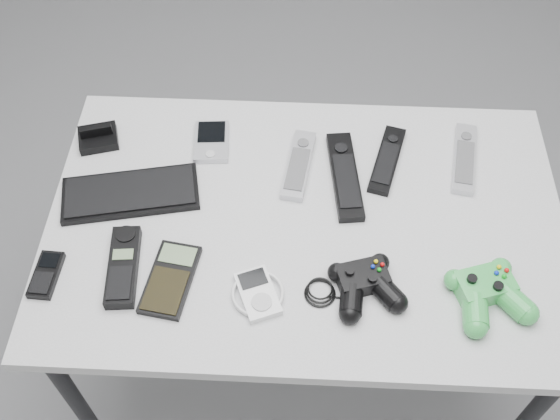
{
  "coord_description": "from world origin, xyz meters",
  "views": [
    {
      "loc": [
        -0.03,
        -0.9,
        1.85
      ],
      "look_at": [
        -0.07,
        -0.08,
        0.75
      ],
      "focal_mm": 42.0,
      "sensor_mm": 36.0,
      "label": 1
    }
  ],
  "objects_px": {
    "pda": "(211,141)",
    "calculator": "(170,279)",
    "mobile_phone": "(46,275)",
    "desk": "(305,237)",
    "mp3_player": "(258,293)",
    "controller_black": "(365,283)",
    "pda_keyboard": "(130,193)",
    "remote_silver_a": "(299,165)",
    "remote_silver_b": "(464,158)",
    "remote_black_b": "(387,159)",
    "remote_black_a": "(345,175)",
    "cordless_handset": "(123,266)",
    "controller_green": "(488,291)"
  },
  "relations": [
    {
      "from": "remote_black_b",
      "to": "mp3_player",
      "type": "height_order",
      "value": "same"
    },
    {
      "from": "remote_silver_a",
      "to": "pda_keyboard",
      "type": "bearing_deg",
      "value": -156.92
    },
    {
      "from": "cordless_handset",
      "to": "controller_green",
      "type": "distance_m",
      "value": 0.71
    },
    {
      "from": "remote_black_b",
      "to": "calculator",
      "type": "distance_m",
      "value": 0.55
    },
    {
      "from": "pda_keyboard",
      "to": "desk",
      "type": "bearing_deg",
      "value": -18.53
    },
    {
      "from": "mobile_phone",
      "to": "calculator",
      "type": "bearing_deg",
      "value": 3.27
    },
    {
      "from": "calculator",
      "to": "mp3_player",
      "type": "height_order",
      "value": "mp3_player"
    },
    {
      "from": "remote_black_a",
      "to": "desk",
      "type": "bearing_deg",
      "value": -132.3
    },
    {
      "from": "remote_black_b",
      "to": "controller_black",
      "type": "height_order",
      "value": "controller_black"
    },
    {
      "from": "pda",
      "to": "mobile_phone",
      "type": "distance_m",
      "value": 0.47
    },
    {
      "from": "pda",
      "to": "remote_black_b",
      "type": "bearing_deg",
      "value": -9.44
    },
    {
      "from": "remote_black_a",
      "to": "calculator",
      "type": "height_order",
      "value": "remote_black_a"
    },
    {
      "from": "desk",
      "to": "pda",
      "type": "xyz_separation_m",
      "value": [
        -0.22,
        0.21,
        0.07
      ]
    },
    {
      "from": "remote_black_a",
      "to": "calculator",
      "type": "bearing_deg",
      "value": -147.94
    },
    {
      "from": "remote_black_b",
      "to": "mp3_player",
      "type": "relative_size",
      "value": 1.8
    },
    {
      "from": "remote_silver_a",
      "to": "remote_black_a",
      "type": "relative_size",
      "value": 0.81
    },
    {
      "from": "desk",
      "to": "controller_black",
      "type": "xyz_separation_m",
      "value": [
        0.12,
        -0.16,
        0.09
      ]
    },
    {
      "from": "desk",
      "to": "calculator",
      "type": "xyz_separation_m",
      "value": [
        -0.26,
        -0.16,
        0.07
      ]
    },
    {
      "from": "pda_keyboard",
      "to": "controller_black",
      "type": "distance_m",
      "value": 0.54
    },
    {
      "from": "remote_silver_b",
      "to": "cordless_handset",
      "type": "xyz_separation_m",
      "value": [
        -0.71,
        -0.32,
        0.0
      ]
    },
    {
      "from": "controller_black",
      "to": "pda_keyboard",
      "type": "bearing_deg",
      "value": 140.3
    },
    {
      "from": "pda_keyboard",
      "to": "calculator",
      "type": "height_order",
      "value": "pda_keyboard"
    },
    {
      "from": "mp3_player",
      "to": "remote_silver_b",
      "type": "bearing_deg",
      "value": 17.78
    },
    {
      "from": "remote_silver_a",
      "to": "remote_silver_b",
      "type": "height_order",
      "value": "same"
    },
    {
      "from": "calculator",
      "to": "controller_black",
      "type": "xyz_separation_m",
      "value": [
        0.38,
        0.0,
        0.01
      ]
    },
    {
      "from": "remote_silver_b",
      "to": "mobile_phone",
      "type": "xyz_separation_m",
      "value": [
        -0.86,
        -0.34,
        -0.0
      ]
    },
    {
      "from": "remote_silver_a",
      "to": "calculator",
      "type": "xyz_separation_m",
      "value": [
        -0.24,
        -0.31,
        -0.0
      ]
    },
    {
      "from": "remote_silver_b",
      "to": "mobile_phone",
      "type": "distance_m",
      "value": 0.93
    },
    {
      "from": "calculator",
      "to": "remote_silver_a",
      "type": "bearing_deg",
      "value": 60.48
    },
    {
      "from": "remote_silver_b",
      "to": "calculator",
      "type": "height_order",
      "value": "remote_silver_b"
    },
    {
      "from": "pda_keyboard",
      "to": "pda",
      "type": "bearing_deg",
      "value": 33.6
    },
    {
      "from": "pda",
      "to": "calculator",
      "type": "height_order",
      "value": "pda"
    },
    {
      "from": "desk",
      "to": "pda",
      "type": "distance_m",
      "value": 0.31
    },
    {
      "from": "pda_keyboard",
      "to": "remote_silver_a",
      "type": "bearing_deg",
      "value": 3.53
    },
    {
      "from": "controller_black",
      "to": "remote_silver_a",
      "type": "bearing_deg",
      "value": 97.24
    },
    {
      "from": "cordless_handset",
      "to": "remote_black_b",
      "type": "bearing_deg",
      "value": 24.79
    },
    {
      "from": "pda_keyboard",
      "to": "pda",
      "type": "distance_m",
      "value": 0.22
    },
    {
      "from": "mobile_phone",
      "to": "controller_green",
      "type": "xyz_separation_m",
      "value": [
        0.86,
        -0.01,
        0.02
      ]
    },
    {
      "from": "remote_black_b",
      "to": "controller_black",
      "type": "distance_m",
      "value": 0.34
    },
    {
      "from": "cordless_handset",
      "to": "controller_black",
      "type": "bearing_deg",
      "value": -7.7
    },
    {
      "from": "controller_black",
      "to": "controller_green",
      "type": "height_order",
      "value": "controller_green"
    },
    {
      "from": "pda",
      "to": "cordless_handset",
      "type": "height_order",
      "value": "cordless_handset"
    },
    {
      "from": "desk",
      "to": "controller_black",
      "type": "height_order",
      "value": "controller_black"
    },
    {
      "from": "desk",
      "to": "mp3_player",
      "type": "xyz_separation_m",
      "value": [
        -0.09,
        -0.19,
        0.07
      ]
    },
    {
      "from": "mobile_phone",
      "to": "calculator",
      "type": "height_order",
      "value": "mobile_phone"
    },
    {
      "from": "remote_silver_b",
      "to": "cordless_handset",
      "type": "relative_size",
      "value": 1.13
    },
    {
      "from": "pda_keyboard",
      "to": "calculator",
      "type": "distance_m",
      "value": 0.24
    },
    {
      "from": "remote_black_b",
      "to": "cordless_handset",
      "type": "height_order",
      "value": "cordless_handset"
    },
    {
      "from": "remote_black_a",
      "to": "cordless_handset",
      "type": "distance_m",
      "value": 0.51
    },
    {
      "from": "desk",
      "to": "cordless_handset",
      "type": "relative_size",
      "value": 6.07
    }
  ]
}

